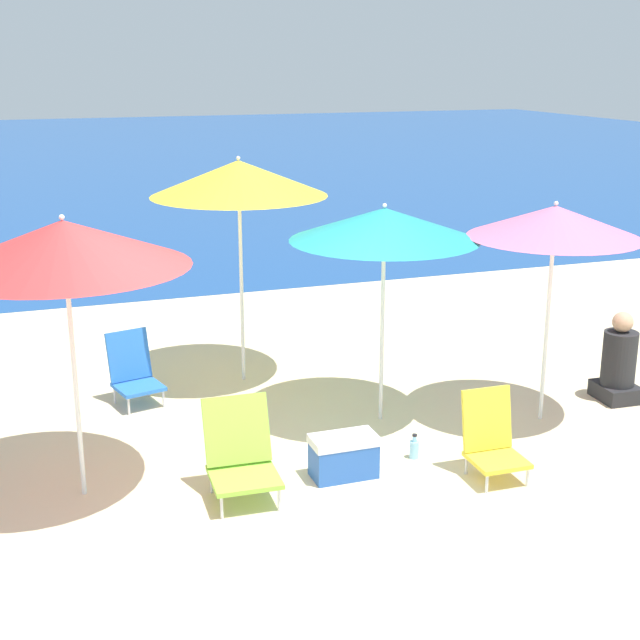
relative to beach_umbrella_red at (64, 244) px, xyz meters
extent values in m
plane|color=beige|center=(1.37, -0.87, -1.98)|extent=(60.00, 60.00, 0.00)
cube|color=#19478C|center=(1.37, 25.58, -1.98)|extent=(60.00, 40.00, 0.01)
cylinder|color=white|center=(0.00, 0.00, -1.07)|extent=(0.04, 0.04, 1.81)
cone|color=red|center=(0.00, 0.00, 0.00)|extent=(1.82, 1.82, 0.34)
sphere|color=white|center=(0.00, 0.00, 0.19)|extent=(0.04, 0.04, 0.04)
cylinder|color=white|center=(4.19, 0.13, -1.11)|extent=(0.04, 0.04, 1.73)
cone|color=pink|center=(4.19, 0.13, -0.11)|extent=(1.54, 1.54, 0.28)
sphere|color=white|center=(4.19, 0.13, 0.05)|extent=(0.04, 0.04, 0.04)
cylinder|color=white|center=(1.82, 2.09, -1.01)|extent=(0.04, 0.04, 1.94)
cone|color=yellow|center=(1.82, 2.09, 0.14)|extent=(1.77, 1.77, 0.35)
sphere|color=white|center=(1.82, 2.09, 0.33)|extent=(0.04, 0.04, 0.04)
cylinder|color=white|center=(2.77, 0.62, -1.13)|extent=(0.04, 0.04, 1.71)
cone|color=teal|center=(2.77, 0.62, -0.13)|extent=(1.70, 1.70, 0.29)
sphere|color=white|center=(2.77, 0.62, 0.04)|extent=(0.04, 0.04, 0.04)
cylinder|color=silver|center=(2.96, -1.02, -1.90)|extent=(0.02, 0.02, 0.16)
cylinder|color=silver|center=(3.32, -1.03, -1.90)|extent=(0.02, 0.02, 0.16)
cylinder|color=silver|center=(2.97, -0.68, -1.90)|extent=(0.02, 0.02, 0.16)
cylinder|color=silver|center=(3.33, -0.68, -1.90)|extent=(0.02, 0.02, 0.16)
cube|color=yellow|center=(3.15, -0.85, -1.80)|extent=(0.43, 0.42, 0.04)
cube|color=yellow|center=(3.15, -0.65, -1.53)|extent=(0.43, 0.14, 0.51)
cylinder|color=silver|center=(0.55, 1.49, -1.89)|extent=(0.02, 0.02, 0.17)
cylinder|color=silver|center=(0.89, 1.58, -1.89)|extent=(0.02, 0.02, 0.17)
cylinder|color=silver|center=(0.46, 1.84, -1.89)|extent=(0.02, 0.02, 0.17)
cylinder|color=silver|center=(0.80, 1.93, -1.89)|extent=(0.02, 0.02, 0.17)
cube|color=blue|center=(0.67, 1.71, -1.79)|extent=(0.51, 0.51, 0.04)
cube|color=blue|center=(0.62, 1.92, -1.52)|extent=(0.44, 0.23, 0.49)
cylinder|color=silver|center=(0.92, -0.74, -1.89)|extent=(0.02, 0.02, 0.19)
cylinder|color=silver|center=(1.35, -0.76, -1.89)|extent=(0.02, 0.02, 0.19)
cylinder|color=silver|center=(0.94, -0.31, -1.89)|extent=(0.02, 0.02, 0.19)
cylinder|color=silver|center=(1.38, -0.33, -1.89)|extent=(0.02, 0.02, 0.19)
cube|color=#8ECC3D|center=(1.15, -0.54, -1.77)|extent=(0.53, 0.53, 0.04)
cube|color=#8ECC3D|center=(1.16, -0.28, -1.49)|extent=(0.52, 0.24, 0.51)
cube|color=#262628|center=(5.16, 0.31, -1.90)|extent=(0.39, 0.45, 0.16)
cylinder|color=#262628|center=(5.16, 0.31, -1.55)|extent=(0.33, 0.33, 0.54)
sphere|color=tan|center=(5.16, 0.31, -1.18)|extent=(0.20, 0.20, 0.20)
cylinder|color=#8CCCEA|center=(2.70, -0.26, -1.90)|extent=(0.08, 0.08, 0.15)
cylinder|color=#8CCCEA|center=(2.70, -0.26, -1.80)|extent=(0.04, 0.04, 0.05)
cylinder|color=black|center=(2.70, -0.26, -1.77)|extent=(0.04, 0.04, 0.02)
cube|color=#2859B2|center=(2.01, -0.38, -1.84)|extent=(0.52, 0.28, 0.28)
cube|color=white|center=(2.01, -0.38, -1.66)|extent=(0.53, 0.29, 0.07)
camera|label=1|loc=(-0.34, -6.52, 1.29)|focal=50.00mm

